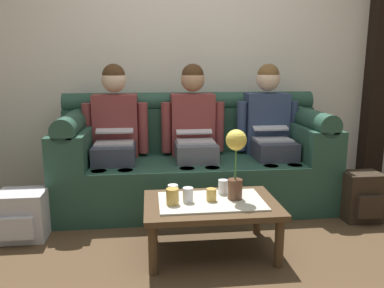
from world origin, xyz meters
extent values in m
plane|color=#4C3823|center=(0.00, 0.00, 0.00)|extent=(14.00, 14.00, 0.00)
cube|color=silver|center=(0.00, 1.70, 1.45)|extent=(6.00, 0.12, 2.90)
cube|color=black|center=(1.90, 1.58, 1.45)|extent=(0.20, 0.20, 2.90)
cube|color=#234738|center=(0.00, 1.10, 0.21)|extent=(2.29, 0.88, 0.42)
cube|color=#234738|center=(0.00, 1.43, 0.62)|extent=(2.29, 0.22, 0.40)
cylinder|color=#234738|center=(0.00, 1.43, 0.87)|extent=(2.29, 0.18, 0.18)
cube|color=#234738|center=(-1.01, 1.10, 0.56)|extent=(0.28, 0.88, 0.28)
cylinder|color=#234738|center=(-1.01, 1.10, 0.74)|extent=(0.18, 0.88, 0.18)
cube|color=#234738|center=(1.01, 1.10, 0.56)|extent=(0.28, 0.88, 0.28)
cylinder|color=#234738|center=(1.01, 1.10, 0.74)|extent=(0.18, 0.88, 0.18)
cube|color=#383D4C|center=(-0.68, 1.04, 0.49)|extent=(0.34, 0.40, 0.15)
cylinder|color=#383D4C|center=(-0.78, 0.78, 0.21)|extent=(0.12, 0.12, 0.42)
cylinder|color=#383D4C|center=(-0.58, 0.78, 0.21)|extent=(0.12, 0.12, 0.42)
cube|color=brown|center=(-0.68, 1.28, 0.69)|extent=(0.38, 0.22, 0.54)
cylinder|color=brown|center=(-0.91, 1.24, 0.67)|extent=(0.09, 0.09, 0.44)
cylinder|color=brown|center=(-0.44, 1.24, 0.67)|extent=(0.09, 0.09, 0.44)
sphere|color=beige|center=(-0.68, 1.26, 1.08)|extent=(0.21, 0.21, 0.21)
sphere|color=#472D19|center=(-0.68, 1.26, 1.12)|extent=(0.19, 0.19, 0.19)
cube|color=silver|center=(-0.68, 1.06, 0.58)|extent=(0.31, 0.22, 0.02)
cube|color=silver|center=(-0.68, 1.20, 0.69)|extent=(0.31, 0.21, 0.08)
cube|color=black|center=(-0.68, 1.19, 0.68)|extent=(0.27, 0.18, 0.06)
cube|color=#595B66|center=(0.00, 1.04, 0.49)|extent=(0.34, 0.40, 0.15)
cylinder|color=#595B66|center=(-0.10, 0.78, 0.21)|extent=(0.12, 0.12, 0.42)
cylinder|color=#595B66|center=(0.10, 0.78, 0.21)|extent=(0.12, 0.12, 0.42)
cube|color=brown|center=(0.00, 1.28, 0.69)|extent=(0.38, 0.22, 0.54)
cylinder|color=brown|center=(-0.23, 1.24, 0.67)|extent=(0.09, 0.09, 0.44)
cylinder|color=brown|center=(0.23, 1.24, 0.67)|extent=(0.09, 0.09, 0.44)
sphere|color=tan|center=(0.00, 1.26, 1.08)|extent=(0.21, 0.21, 0.21)
sphere|color=#472D19|center=(0.00, 1.26, 1.12)|extent=(0.19, 0.19, 0.19)
cube|color=silver|center=(0.00, 1.06, 0.58)|extent=(0.31, 0.22, 0.02)
cube|color=silver|center=(0.00, 1.22, 0.68)|extent=(0.31, 0.19, 0.11)
cube|color=black|center=(0.00, 1.21, 0.67)|extent=(0.27, 0.17, 0.09)
cube|color=#383D4C|center=(0.68, 1.04, 0.49)|extent=(0.34, 0.40, 0.15)
cylinder|color=#383D4C|center=(0.58, 0.78, 0.21)|extent=(0.12, 0.12, 0.42)
cylinder|color=#383D4C|center=(0.78, 0.78, 0.21)|extent=(0.12, 0.12, 0.42)
cube|color=navy|center=(0.68, 1.28, 0.69)|extent=(0.38, 0.22, 0.54)
cylinder|color=navy|center=(0.44, 1.24, 0.67)|extent=(0.09, 0.09, 0.44)
cylinder|color=navy|center=(0.91, 1.24, 0.67)|extent=(0.09, 0.09, 0.44)
sphere|color=beige|center=(0.68, 1.26, 1.08)|extent=(0.21, 0.21, 0.21)
sphere|color=brown|center=(0.68, 1.26, 1.12)|extent=(0.19, 0.19, 0.19)
cube|color=silver|center=(0.68, 1.06, 0.58)|extent=(0.31, 0.22, 0.02)
cube|color=silver|center=(0.68, 1.20, 0.69)|extent=(0.31, 0.20, 0.08)
cube|color=black|center=(0.68, 1.19, 0.68)|extent=(0.27, 0.18, 0.06)
cube|color=#47331E|center=(0.00, 0.22, 0.33)|extent=(0.86, 0.58, 0.04)
cube|color=beige|center=(0.00, 0.22, 0.35)|extent=(0.67, 0.40, 0.01)
cylinder|color=#47331E|center=(-0.38, -0.02, 0.15)|extent=(0.06, 0.06, 0.31)
cylinder|color=#47331E|center=(0.38, -0.02, 0.15)|extent=(0.06, 0.06, 0.31)
cylinder|color=#47331E|center=(-0.38, 0.46, 0.15)|extent=(0.06, 0.06, 0.31)
cylinder|color=#47331E|center=(0.38, 0.46, 0.15)|extent=(0.06, 0.06, 0.31)
cylinder|color=brown|center=(0.16, 0.23, 0.42)|extent=(0.10, 0.10, 0.13)
cylinder|color=#3D7538|center=(0.16, 0.23, 0.59)|extent=(0.01, 0.01, 0.21)
sphere|color=#E5CC4C|center=(0.16, 0.23, 0.75)|extent=(0.13, 0.13, 0.13)
cylinder|color=white|center=(-0.24, 0.29, 0.40)|extent=(0.07, 0.07, 0.09)
cylinder|color=gold|center=(0.00, 0.21, 0.40)|extent=(0.06, 0.06, 0.08)
cylinder|color=gold|center=(-0.25, 0.18, 0.41)|extent=(0.08, 0.08, 0.10)
cylinder|color=silver|center=(0.10, 0.34, 0.40)|extent=(0.07, 0.07, 0.10)
cylinder|color=silver|center=(-0.15, 0.21, 0.40)|extent=(0.07, 0.07, 0.09)
cube|color=#2D2319|center=(1.27, 0.62, 0.19)|extent=(0.28, 0.22, 0.39)
cube|color=#2D2319|center=(1.27, 0.49, 0.15)|extent=(0.20, 0.05, 0.17)
cube|color=#B7B7BC|center=(-1.29, 0.58, 0.17)|extent=(0.33, 0.27, 0.34)
cube|color=#B7B7BC|center=(-1.29, 0.42, 0.14)|extent=(0.23, 0.05, 0.15)
camera|label=1|loc=(-0.39, -2.10, 1.22)|focal=35.92mm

